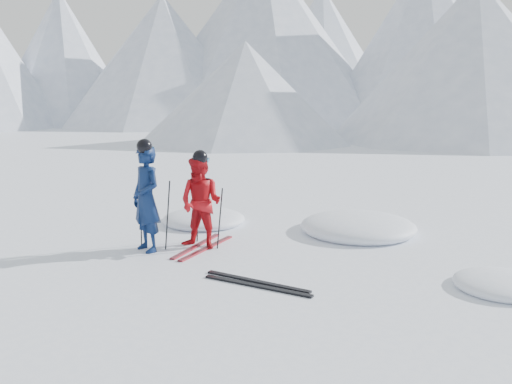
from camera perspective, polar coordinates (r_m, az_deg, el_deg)
The scene contains 12 objects.
ground at distance 8.04m, azimuth 6.21°, elevation -9.27°, with size 160.00×160.00×0.00m, color white.
skier_blue at distance 9.44m, azimuth -11.48°, elevation -0.70°, with size 0.67×0.44×1.83m, color #0B1D45.
skier_red at distance 9.49m, azimuth -5.83°, elevation -1.13°, with size 0.79×0.62×1.63m, color #B80E15.
pole_blue_left at distance 9.81m, azimuth -12.02°, elevation -2.12°, with size 0.02×0.02×1.22m, color black.
pole_blue_right at distance 9.50m, azimuth -9.29°, elevation -2.44°, with size 0.02×0.02×1.22m, color black.
pole_red_left at distance 9.92m, azimuth -6.20°, elevation -2.23°, with size 0.02×0.02×1.09m, color black.
pole_red_right at distance 9.47m, azimuth -3.83°, elevation -2.79°, with size 0.02×0.02×1.09m, color black.
ski_worn_left at distance 9.75m, azimuth -6.29°, elevation -5.65°, with size 0.09×1.70×0.03m, color black.
ski_worn_right at distance 9.60m, azimuth -5.19°, elevation -5.89°, with size 0.09×1.70×0.03m, color black.
ski_loose_a at distance 7.92m, azimuth 0.12°, elevation -9.41°, with size 0.09×1.70×0.03m, color black.
ski_loose_b at distance 7.75m, azimuth 0.11°, elevation -9.86°, with size 0.09×1.70×0.03m, color black.
snow_lumps at distance 10.61m, azimuth 7.26°, elevation -4.44°, with size 7.47×3.58×0.50m.
Camera 1 is at (3.53, -6.71, 2.69)m, focal length 38.00 mm.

